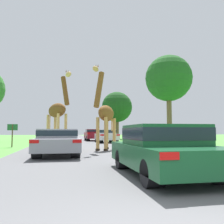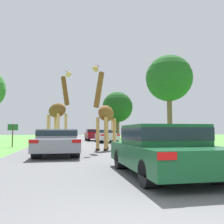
{
  "view_description": "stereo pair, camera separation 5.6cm",
  "coord_description": "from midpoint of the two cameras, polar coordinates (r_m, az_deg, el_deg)",
  "views": [
    {
      "loc": [
        -1.16,
        -1.63,
        1.11
      ],
      "look_at": [
        1.66,
        12.56,
        2.31
      ],
      "focal_mm": 38.0,
      "sensor_mm": 36.0,
      "label": 1
    },
    {
      "loc": [
        -1.11,
        -1.64,
        1.11
      ],
      "look_at": [
        1.66,
        12.56,
        2.31
      ],
      "focal_mm": 38.0,
      "sensor_mm": 36.0,
      "label": 2
    }
  ],
  "objects": [
    {
      "name": "sign_post",
      "position": [
        18.33,
        -22.92,
        -4.26
      ],
      "size": [
        0.7,
        0.08,
        1.64
      ],
      "color": "#4C3823",
      "rests_on": "ground"
    },
    {
      "name": "road",
      "position": [
        31.67,
        -9.25,
        -6.68
      ],
      "size": [
        7.53,
        120.0,
        0.0
      ],
      "color": "#5B5B5E",
      "rests_on": "ground"
    },
    {
      "name": "tree_left_edge",
      "position": [
        24.03,
        13.39,
        7.8
      ],
      "size": [
        4.52,
        4.52,
        8.58
      ],
      "color": "brown",
      "rests_on": "ground"
    },
    {
      "name": "giraffe_near_road",
      "position": [
        14.29,
        -1.76,
        -0.44
      ],
      "size": [
        1.85,
        2.47,
        4.93
      ],
      "rotation": [
        0.0,
        0.0,
        2.55
      ],
      "color": "tan",
      "rests_on": "ground"
    },
    {
      "name": "giraffe_companion",
      "position": [
        15.28,
        -13.03,
        0.12
      ],
      "size": [
        1.66,
        2.71,
        4.8
      ],
      "rotation": [
        0.0,
        0.0,
        -2.67
      ],
      "color": "tan",
      "rests_on": "ground"
    },
    {
      "name": "car_queue_left",
      "position": [
        11.56,
        -13.09,
        -6.78
      ],
      "size": [
        1.96,
        4.43,
        1.22
      ],
      "color": "gray",
      "rests_on": "ground"
    },
    {
      "name": "car_queue_right",
      "position": [
        29.39,
        -4.71,
        -5.39
      ],
      "size": [
        1.78,
        4.79,
        1.39
      ],
      "color": "maroon",
      "rests_on": "ground"
    },
    {
      "name": "car_lead_maroon",
      "position": [
        6.29,
        12.09,
        -8.53
      ],
      "size": [
        1.92,
        4.09,
        1.28
      ],
      "color": "#144C28",
      "rests_on": "ground"
    },
    {
      "name": "car_far_ahead",
      "position": [
        24.31,
        -1.47,
        -5.62
      ],
      "size": [
        1.87,
        4.38,
        1.35
      ],
      "color": "silver",
      "rests_on": "ground"
    },
    {
      "name": "tree_right_cluster",
      "position": [
        35.98,
        1.14,
        1.16
      ],
      "size": [
        4.61,
        4.61,
        7.15
      ],
      "color": "brown",
      "rests_on": "ground"
    }
  ]
}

